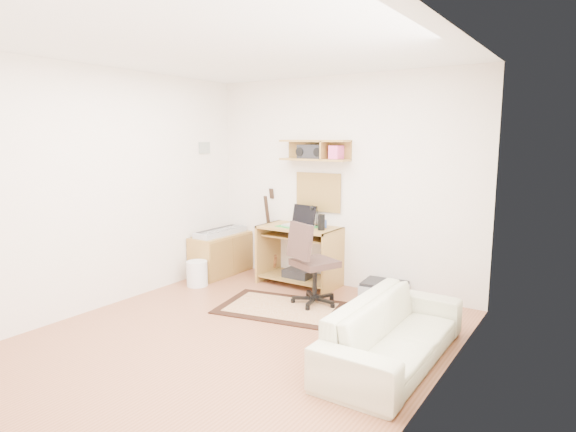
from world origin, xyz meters
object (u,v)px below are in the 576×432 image
Objects in this scene: desk at (299,256)px; task_chair at (315,263)px; cabinet at (221,254)px; sofa at (394,322)px; printer at (384,292)px.

task_chair is at bearing -45.04° from desk.
cabinet is 0.51× the size of sofa.
sofa reaches higher than cabinet.
cabinet is 1.78× the size of printer.
desk is at bearing 8.59° from cabinet.
task_chair is 1.06× the size of cabinet.
task_chair reaches higher than desk.
sofa is (0.67, -1.45, 0.26)m from printer.
task_chair reaches higher than printer.
desk is at bearing 52.32° from sofa.
desk is 1.11× the size of cabinet.
printer is (0.58, 0.61, -0.39)m from task_chair.
desk reaches higher than sofa.
task_chair is at bearing -138.73° from printer.
desk is 0.57× the size of sofa.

